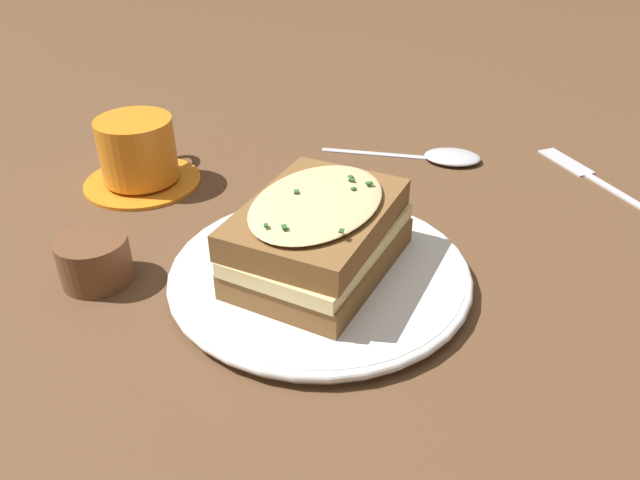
% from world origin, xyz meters
% --- Properties ---
extents(ground_plane, '(2.40, 2.40, 0.00)m').
position_xyz_m(ground_plane, '(0.00, 0.00, 0.00)').
color(ground_plane, brown).
extents(dinner_plate, '(0.25, 0.25, 0.01)m').
position_xyz_m(dinner_plate, '(-0.03, -0.02, 0.01)').
color(dinner_plate, white).
rests_on(dinner_plate, ground_plane).
extents(sandwich, '(0.16, 0.18, 0.06)m').
position_xyz_m(sandwich, '(-0.03, -0.02, 0.04)').
color(sandwich, brown).
rests_on(sandwich, dinner_plate).
extents(teacup_with_saucer, '(0.12, 0.13, 0.07)m').
position_xyz_m(teacup_with_saucer, '(-0.20, 0.16, 0.03)').
color(teacup_with_saucer, orange).
rests_on(teacup_with_saucer, ground_plane).
extents(fork, '(0.07, 0.18, 0.00)m').
position_xyz_m(fork, '(0.27, 0.15, 0.00)').
color(fork, silver).
rests_on(fork, ground_plane).
extents(spoon, '(0.18, 0.07, 0.01)m').
position_xyz_m(spoon, '(0.13, 0.20, 0.00)').
color(spoon, silver).
rests_on(spoon, ground_plane).
extents(condiment_pot, '(0.06, 0.06, 0.04)m').
position_xyz_m(condiment_pot, '(-0.21, -0.01, 0.02)').
color(condiment_pot, brown).
rests_on(condiment_pot, ground_plane).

